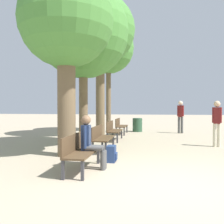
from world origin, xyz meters
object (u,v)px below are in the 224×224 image
person_seated (91,140)px  pedestrian_near (217,120)px  bench_row_1 (101,136)px  bench_row_0 (79,150)px  tree_row_1 (83,33)px  bench_row_3 (120,125)px  tree_row_2 (100,31)px  bench_row_2 (113,129)px  tree_row_0 (66,23)px  backpack (112,154)px  trash_bin (137,125)px  pedestrian_mid (181,115)px  tree_row_3 (108,49)px

person_seated → pedestrian_near: 5.29m
bench_row_1 → pedestrian_near: (3.92, 1.44, 0.47)m
bench_row_0 → tree_row_1: size_ratio=0.27×
bench_row_3 → tree_row_1: 5.58m
bench_row_1 → person_seated: person_seated is taller
bench_row_0 → bench_row_1: same height
bench_row_0 → tree_row_2: 7.97m
bench_row_2 → bench_row_0: bearing=-90.0°
bench_row_0 → bench_row_1: 2.52m
tree_row_0 → bench_row_3: bearing=82.0°
tree_row_0 → pedestrian_near: tree_row_0 is taller
pedestrian_near → bench_row_2: bearing=164.6°
backpack → bench_row_1: bearing=110.8°
bench_row_2 → pedestrian_near: 4.10m
bench_row_3 → tree_row_2: size_ratio=0.23×
person_seated → trash_bin: (0.61, 8.71, -0.27)m
bench_row_2 → pedestrian_mid: pedestrian_mid is taller
bench_row_3 → backpack: size_ratio=3.67×
bench_row_1 → bench_row_2: 2.52m
pedestrian_mid → pedestrian_near: bearing=-80.4°
tree_row_0 → bench_row_2: bearing=76.4°
bench_row_0 → pedestrian_mid: pedestrian_mid is taller
bench_row_0 → bench_row_3: same height
bench_row_2 → trash_bin: 3.94m
tree_row_1 → person_seated: bearing=-71.7°
bench_row_2 → pedestrian_near: pedestrian_near is taller
tree_row_0 → tree_row_1: bearing=90.0°
bench_row_0 → pedestrian_mid: bearing=69.4°
tree_row_2 → pedestrian_near: size_ratio=4.14×
tree_row_0 → trash_bin: bearing=77.2°
backpack → pedestrian_near: size_ratio=0.26×
tree_row_2 → person_seated: bearing=-80.4°
bench_row_3 → trash_bin: bearing=58.0°
tree_row_0 → pedestrian_near: 6.07m
backpack → trash_bin: bearing=88.2°
tree_row_1 → person_seated: tree_row_1 is taller
bench_row_3 → person_seated: 7.38m
bench_row_0 → pedestrian_mid: 9.00m
tree_row_2 → trash_bin: bearing=55.6°
bench_row_0 → tree_row_3: 9.86m
tree_row_1 → pedestrian_near: size_ratio=3.51×
bench_row_1 → person_seated: (0.22, -2.33, 0.18)m
person_seated → bench_row_3: bearing=91.7°
bench_row_2 → bench_row_3: same height
bench_row_1 → tree_row_1: (-0.84, 0.89, 3.62)m
trash_bin → tree_row_0: bearing=-102.8°
trash_bin → backpack: bearing=-91.8°
tree_row_2 → bench_row_2: bearing=-59.4°
tree_row_3 → person_seated: size_ratio=5.05×
pedestrian_mid → trash_bin: pedestrian_mid is taller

